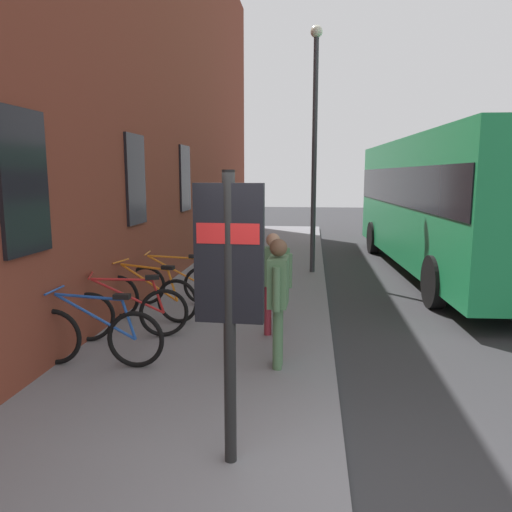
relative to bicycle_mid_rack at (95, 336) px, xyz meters
The scene contains 13 objects.
ground 5.35m from the bicycle_mid_rack, 48.28° to the right, with size 60.00×60.00×0.00m, color #2D2D30.
sidewalk_pavement 5.69m from the bicycle_mid_rack, 12.45° to the right, with size 24.00×3.50×0.12m, color slate.
station_facade 7.89m from the bicycle_mid_rack, ahead, with size 22.00×0.65×9.73m.
bicycle_mid_rack is the anchor object (origin of this frame).
bicycle_leaning_wall 1.05m from the bicycle_mid_rack, ahead, with size 0.68×1.70×0.97m.
bicycle_far_end 2.01m from the bicycle_mid_rack, ahead, with size 0.50×1.75×0.97m.
bicycle_end_of_row 3.04m from the bicycle_mid_rack, ahead, with size 0.48×1.76×0.97m.
transit_info_sign 3.01m from the bicycle_mid_rack, 133.03° to the right, with size 0.11×0.55×2.40m.
city_bus 9.46m from the bicycle_mid_rack, 39.67° to the right, with size 10.62×3.07×3.35m.
pedestrian_near_bus 2.61m from the bicycle_mid_rack, 55.30° to the right, with size 0.33×0.57×1.53m.
pedestrian_by_facade 4.64m from the bicycle_mid_rack, 17.65° to the right, with size 0.61×0.31×1.62m.
pedestrian_crossing_street 2.34m from the bicycle_mid_rack, 84.11° to the right, with size 0.61×0.24×1.61m.
street_lamp 7.61m from the bicycle_mid_rack, 22.42° to the right, with size 0.28×0.28×5.75m.
Camera 1 is at (-3.21, 0.32, 2.48)m, focal length 34.95 mm.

